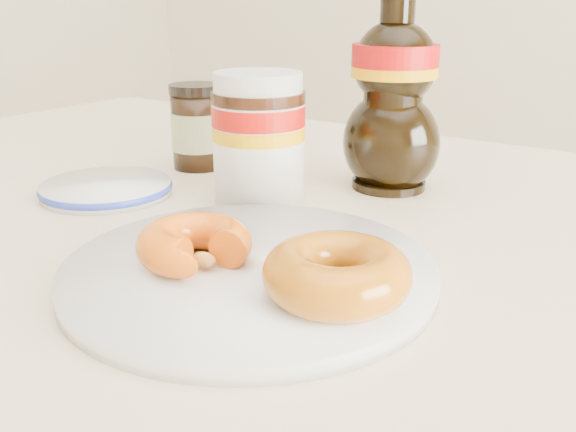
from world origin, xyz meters
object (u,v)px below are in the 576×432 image
Objects in this scene: donut_whole at (337,274)px; nutella_jar at (259,134)px; syrup_bottle at (393,93)px; blue_rim_saucer at (106,188)px; dining_table at (291,315)px; donut_bitten at (195,244)px; plate at (249,271)px; dark_jar at (197,127)px.

nutella_jar is at bearing 138.03° from donut_whole.
blue_rim_saucer is (-0.23, -0.19, -0.09)m from syrup_bottle.
donut_whole reaches higher than dining_table.
donut_bitten is 0.41× the size of syrup_bottle.
plate is 2.85× the size of donut_whole.
dining_table is 14.67× the size of donut_whole.
nutella_jar reaches higher than dining_table.
syrup_bottle is 1.50× the size of blue_rim_saucer.
blue_rim_saucer is (-0.14, -0.07, -0.06)m from nutella_jar.
dark_jar is at bearing 138.09° from plate.
nutella_jar is at bearing 26.51° from blue_rim_saucer.
donut_whole is 0.25m from nutella_jar.
blue_rim_saucer is (-0.22, -0.02, 0.09)m from dining_table.
donut_whole is at bearing -70.63° from syrup_bottle.
nutella_jar reaches higher than blue_rim_saucer.
syrup_bottle is (-0.02, 0.27, 0.09)m from plate.
dark_jar reaches higher than blue_rim_saucer.
dark_jar is (-0.25, 0.22, 0.04)m from plate.
donut_bitten reaches higher than plate.
dark_jar reaches higher than plate.
dining_table is 5.15× the size of plate.
plate is at bearing -41.91° from dark_jar.
plate is 0.33m from dark_jar.
plate is (0.03, -0.10, 0.09)m from dining_table.
dark_jar is at bearing 117.85° from donut_bitten.
plate is 2.12× the size of nutella_jar.
dark_jar is (-0.21, 0.24, 0.02)m from donut_bitten.
donut_bitten is 0.11m from donut_whole.
nutella_jar reaches higher than dark_jar.
blue_rim_saucer is at bearing -140.58° from syrup_bottle.
dark_jar is (-0.14, 0.07, -0.02)m from nutella_jar.
dining_table is 0.28m from dark_jar.
dining_table is 0.24m from blue_rim_saucer.
dining_table is 10.35× the size of blue_rim_saucer.
nutella_jar is (-0.19, 0.17, 0.04)m from donut_whole.
nutella_jar is (-0.07, 0.05, 0.15)m from dining_table.
donut_bitten is at bearing -25.48° from blue_rim_saucer.
donut_whole is 0.75× the size of nutella_jar.
dark_jar reaches higher than dining_table.
blue_rim_saucer is (-0.33, 0.09, -0.02)m from donut_whole.
dining_table is 10.93× the size of nutella_jar.
donut_whole is (0.08, -0.01, 0.02)m from plate.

